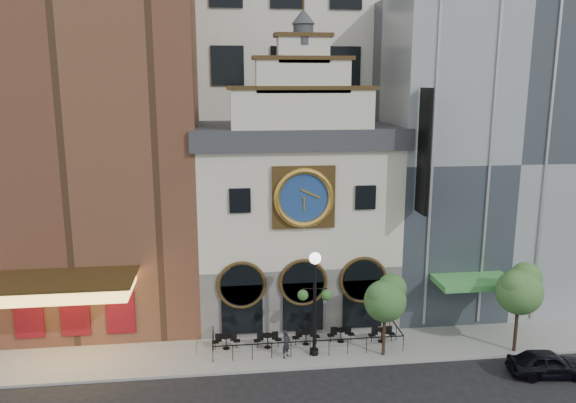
% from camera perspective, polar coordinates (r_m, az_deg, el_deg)
% --- Properties ---
extents(ground, '(120.00, 120.00, 0.00)m').
position_cam_1_polar(ground, '(31.12, 2.61, -16.69)').
color(ground, black).
rests_on(ground, ground).
extents(sidewalk, '(44.00, 5.00, 0.15)m').
position_cam_1_polar(sidewalk, '(33.27, 1.88, -14.52)').
color(sidewalk, gray).
rests_on(sidewalk, ground).
extents(clock_building, '(12.60, 8.78, 18.65)m').
position_cam_1_polar(clock_building, '(35.97, 0.65, -1.21)').
color(clock_building, '#605E5B').
rests_on(clock_building, ground).
extents(theater_building, '(14.00, 15.60, 25.00)m').
position_cam_1_polar(theater_building, '(37.83, -19.89, 7.81)').
color(theater_building, brown).
rests_on(theater_building, ground).
extents(retail_building, '(14.00, 14.40, 20.00)m').
position_cam_1_polar(retail_building, '(41.14, 18.56, 4.75)').
color(retail_building, gray).
rests_on(retail_building, ground).
extents(office_tower, '(20.00, 16.00, 40.00)m').
position_cam_1_polar(office_tower, '(47.35, -1.35, 18.22)').
color(office_tower, silver).
rests_on(office_tower, ground).
extents(cafe_railing, '(10.60, 2.60, 0.90)m').
position_cam_1_polar(cafe_railing, '(33.04, 1.88, -13.70)').
color(cafe_railing, black).
rests_on(cafe_railing, sidewalk).
extents(bistro_0, '(1.58, 0.68, 0.90)m').
position_cam_1_polar(bistro_0, '(32.84, -6.31, -13.92)').
color(bistro_0, black).
rests_on(bistro_0, sidewalk).
extents(bistro_1, '(1.58, 0.68, 0.90)m').
position_cam_1_polar(bistro_1, '(32.82, -2.08, -13.87)').
color(bistro_1, black).
rests_on(bistro_1, sidewalk).
extents(bistro_2, '(1.58, 0.68, 0.90)m').
position_cam_1_polar(bistro_2, '(33.16, 1.84, -13.58)').
color(bistro_2, black).
rests_on(bistro_2, sidewalk).
extents(bistro_3, '(1.58, 0.68, 0.90)m').
position_cam_1_polar(bistro_3, '(33.57, 5.39, -13.29)').
color(bistro_3, black).
rests_on(bistro_3, sidewalk).
extents(bistro_4, '(1.58, 0.68, 0.90)m').
position_cam_1_polar(bistro_4, '(33.89, 9.49, -13.15)').
color(bistro_4, black).
rests_on(bistro_4, sidewalk).
extents(car_right, '(4.20, 2.06, 1.38)m').
position_cam_1_polar(car_right, '(33.09, 24.92, -14.70)').
color(car_right, black).
rests_on(car_right, ground).
extents(pedestrian, '(0.66, 0.67, 1.57)m').
position_cam_1_polar(pedestrian, '(31.64, -0.19, -14.26)').
color(pedestrian, black).
rests_on(pedestrian, sidewalk).
extents(lamppost, '(1.88, 0.77, 5.91)m').
position_cam_1_polar(lamppost, '(30.79, 2.74, -9.20)').
color(lamppost, black).
rests_on(lamppost, sidewalk).
extents(tree_left, '(2.39, 2.30, 4.60)m').
position_cam_1_polar(tree_left, '(31.29, 9.91, -9.57)').
color(tree_left, '#382619').
rests_on(tree_left, sidewalk).
extents(tree_right, '(2.63, 2.53, 5.06)m').
position_cam_1_polar(tree_right, '(33.70, 22.50, -8.12)').
color(tree_right, '#382619').
rests_on(tree_right, sidewalk).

